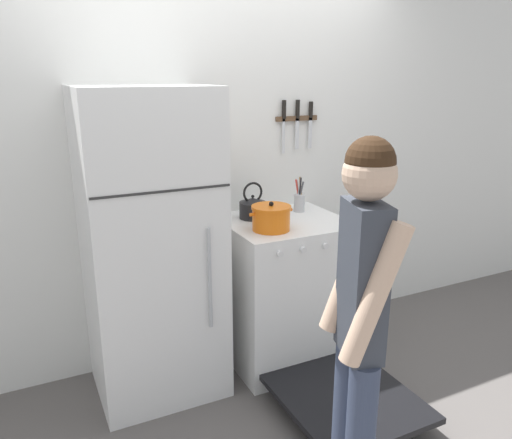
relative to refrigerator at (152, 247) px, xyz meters
name	(u,v)px	position (x,y,z in m)	size (l,w,h in m)	color
ground_plane	(223,340)	(0.54, 0.31, -0.88)	(14.00, 14.00, 0.00)	#5B5654
wall_back	(217,161)	(0.54, 0.34, 0.39)	(10.00, 0.06, 2.55)	silver
refrigerator	(152,247)	(0.00, 0.00, 0.00)	(0.71, 0.64, 1.76)	white
stove_range	(287,292)	(0.84, -0.07, -0.41)	(0.75, 1.43, 0.94)	white
dutch_oven_pot	(271,218)	(0.67, -0.16, 0.13)	(0.27, 0.23, 0.17)	orange
tea_kettle	(253,207)	(0.68, 0.11, 0.13)	(0.21, 0.17, 0.23)	black
utensil_jar	(299,201)	(1.02, 0.11, 0.13)	(0.07, 0.07, 0.23)	#B7BABF
person	(360,322)	(0.46, -1.28, 0.04)	(0.32, 0.38, 1.62)	#38425B
wall_knife_strip	(297,118)	(1.10, 0.29, 0.65)	(0.31, 0.03, 0.35)	brown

